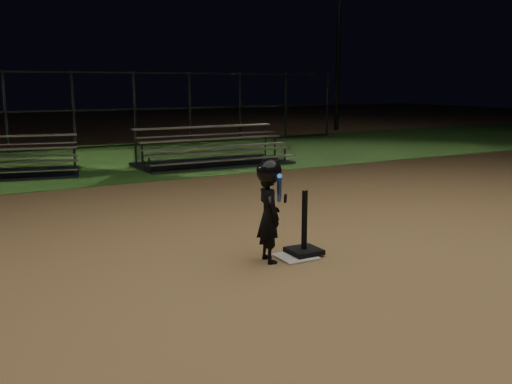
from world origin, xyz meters
name	(u,v)px	position (x,y,z in m)	size (l,w,h in m)	color
ground	(296,258)	(0.00, 0.00, 0.00)	(80.00, 80.00, 0.00)	#9B7446
grass_strip	(98,160)	(0.00, 10.00, 0.01)	(60.00, 8.00, 0.01)	#29561B
home_plate	(296,257)	(0.00, 0.00, 0.01)	(0.45, 0.45, 0.02)	beige
batting_tee	(304,242)	(0.15, 0.04, 0.17)	(0.38, 0.38, 0.80)	black
child_batter	(269,208)	(-0.36, 0.04, 0.66)	(0.43, 0.63, 1.24)	black
bleacher_right	(213,157)	(2.47, 7.75, 0.20)	(3.99, 1.98, 0.97)	#B1B1B6
backstop_fence	(74,111)	(0.00, 13.00, 1.25)	(20.08, 0.08, 2.50)	#38383D
light_pole_right	(340,18)	(12.00, 14.94, 4.95)	(0.90, 0.53, 8.30)	#2D2D30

